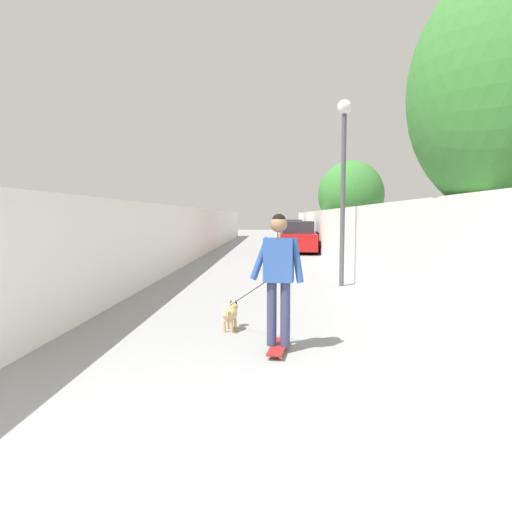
{
  "coord_description": "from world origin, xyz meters",
  "views": [
    {
      "loc": [
        -2.77,
        -0.54,
        1.8
      ],
      "look_at": [
        5.91,
        -0.18,
        1.0
      ],
      "focal_mm": 30.79,
      "sensor_mm": 36.0,
      "label": 1
    }
  ],
  "objects_px": {
    "dog": "(231,313)",
    "car_far": "(290,232)",
    "person_skateboarder": "(279,269)",
    "skateboard": "(278,347)",
    "car_near": "(297,238)",
    "tree_right_near": "(351,195)",
    "lamp_post": "(344,161)"
  },
  "relations": [
    {
      "from": "dog",
      "to": "car_near",
      "type": "relative_size",
      "value": 0.35
    },
    {
      "from": "lamp_post",
      "to": "person_skateboarder",
      "type": "distance_m",
      "value": 6.18
    },
    {
      "from": "tree_right_near",
      "to": "skateboard",
      "type": "relative_size",
      "value": 5.45
    },
    {
      "from": "skateboard",
      "to": "dog",
      "type": "bearing_deg",
      "value": 34.48
    },
    {
      "from": "dog",
      "to": "car_near",
      "type": "bearing_deg",
      "value": -6.93
    },
    {
      "from": "tree_right_near",
      "to": "car_near",
      "type": "distance_m",
      "value": 3.34
    },
    {
      "from": "car_near",
      "to": "dog",
      "type": "bearing_deg",
      "value": 173.07
    },
    {
      "from": "person_skateboarder",
      "to": "skateboard",
      "type": "bearing_deg",
      "value": 0.0
    },
    {
      "from": "person_skateboarder",
      "to": "car_near",
      "type": "distance_m",
      "value": 16.06
    },
    {
      "from": "skateboard",
      "to": "person_skateboarder",
      "type": "relative_size",
      "value": 0.47
    },
    {
      "from": "person_skateboarder",
      "to": "dog",
      "type": "distance_m",
      "value": 1.55
    },
    {
      "from": "car_far",
      "to": "lamp_post",
      "type": "bearing_deg",
      "value": -178.21
    },
    {
      "from": "car_near",
      "to": "tree_right_near",
      "type": "bearing_deg",
      "value": -88.51
    },
    {
      "from": "tree_right_near",
      "to": "car_far",
      "type": "bearing_deg",
      "value": 16.67
    },
    {
      "from": "person_skateboarder",
      "to": "dog",
      "type": "bearing_deg",
      "value": 34.48
    },
    {
      "from": "lamp_post",
      "to": "person_skateboarder",
      "type": "relative_size",
      "value": 2.68
    },
    {
      "from": "car_near",
      "to": "person_skateboarder",
      "type": "bearing_deg",
      "value": 176.16
    },
    {
      "from": "skateboard",
      "to": "car_far",
      "type": "distance_m",
      "value": 24.84
    },
    {
      "from": "person_skateboarder",
      "to": "car_far",
      "type": "height_order",
      "value": "person_skateboarder"
    },
    {
      "from": "lamp_post",
      "to": "car_near",
      "type": "relative_size",
      "value": 1.19
    },
    {
      "from": "lamp_post",
      "to": "car_near",
      "type": "xyz_separation_m",
      "value": [
        10.44,
        0.6,
        -2.45
      ]
    },
    {
      "from": "tree_right_near",
      "to": "car_near",
      "type": "relative_size",
      "value": 1.14
    },
    {
      "from": "dog",
      "to": "car_far",
      "type": "xyz_separation_m",
      "value": [
        23.73,
        -1.82,
        0.44
      ]
    },
    {
      "from": "dog",
      "to": "car_far",
      "type": "relative_size",
      "value": 0.35
    },
    {
      "from": "skateboard",
      "to": "person_skateboarder",
      "type": "bearing_deg",
      "value": 0.0
    },
    {
      "from": "tree_right_near",
      "to": "car_far",
      "type": "relative_size",
      "value": 1.17
    },
    {
      "from": "lamp_post",
      "to": "car_far",
      "type": "bearing_deg",
      "value": 1.79
    },
    {
      "from": "tree_right_near",
      "to": "person_skateboarder",
      "type": "distance_m",
      "value": 16.59
    },
    {
      "from": "skateboard",
      "to": "car_near",
      "type": "bearing_deg",
      "value": -3.84
    },
    {
      "from": "dog",
      "to": "tree_right_near",
      "type": "bearing_deg",
      "value": -16.43
    },
    {
      "from": "tree_right_near",
      "to": "lamp_post",
      "type": "distance_m",
      "value": 10.71
    },
    {
      "from": "tree_right_near",
      "to": "dog",
      "type": "relative_size",
      "value": 3.29
    }
  ]
}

